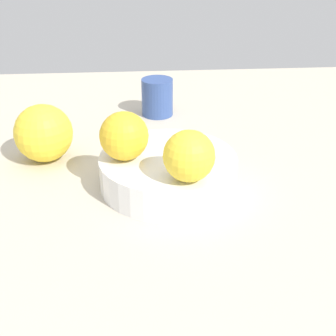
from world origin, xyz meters
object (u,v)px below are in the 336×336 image
at_px(orange_in_bowl_1, 124,137).
at_px(orange_loose_0, 44,133).
at_px(orange_in_bowl_0, 189,156).
at_px(fruit_bowl, 168,172).
at_px(ceramic_cup, 158,97).

xyz_separation_m(orange_in_bowl_1, orange_loose_0, (-0.12, 0.09, -0.03)).
bearing_deg(orange_in_bowl_1, orange_in_bowl_0, -37.06).
bearing_deg(fruit_bowl, orange_loose_0, 152.99).
relative_size(orange_in_bowl_1, ceramic_cup, 0.94).
relative_size(orange_in_bowl_0, orange_loose_0, 0.73).
bearing_deg(ceramic_cup, orange_in_bowl_1, -102.51).
bearing_deg(orange_in_bowl_1, orange_loose_0, 142.11).
xyz_separation_m(orange_in_bowl_1, ceramic_cup, (0.06, 0.27, -0.04)).
xyz_separation_m(orange_in_bowl_0, orange_loose_0, (-0.20, 0.15, -0.03)).
bearing_deg(fruit_bowl, ceramic_cup, 89.58).
distance_m(fruit_bowl, ceramic_cup, 0.26).
height_order(orange_in_bowl_0, orange_in_bowl_1, orange_in_bowl_1).
relative_size(fruit_bowl, orange_in_bowl_1, 2.89).
distance_m(orange_in_bowl_0, orange_in_bowl_1, 0.10).
relative_size(orange_loose_0, ceramic_cup, 1.27).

